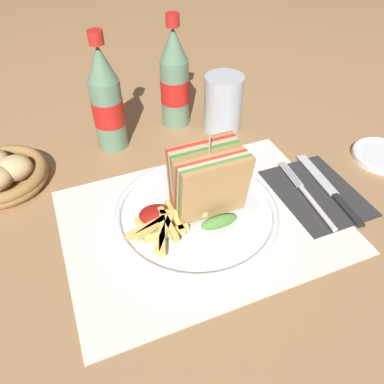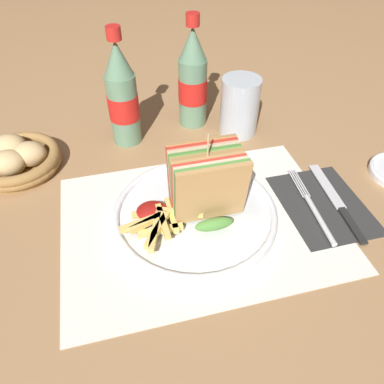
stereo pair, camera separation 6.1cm
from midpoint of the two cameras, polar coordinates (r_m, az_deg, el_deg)
ground_plane at (r=0.63m, az=3.45°, el=-3.17°), size 4.00×4.00×0.00m
placemat at (r=0.62m, az=3.97°, el=-4.66°), size 0.44×0.33×0.00m
plate_main at (r=0.62m, az=3.29°, el=-3.39°), size 0.27×0.27×0.02m
club_sandwich at (r=0.57m, az=5.32°, el=0.96°), size 0.11×0.09×0.15m
fries_pile at (r=0.57m, az=-2.03°, el=-4.79°), size 0.13×0.11×0.02m
ketchup_blob at (r=0.59m, az=-3.28°, el=-2.95°), size 0.05×0.04×0.02m
napkin at (r=0.69m, az=21.71°, el=-1.85°), size 0.14×0.18×0.00m
fork at (r=0.66m, az=20.78°, el=-2.87°), size 0.03×0.18×0.01m
knife at (r=0.70m, az=23.52°, el=-1.39°), size 0.03×0.20×0.00m
coke_bottle_near at (r=0.75m, az=-8.24°, el=14.09°), size 0.06×0.06×0.23m
coke_bottle_far at (r=0.81m, az=2.36°, el=16.56°), size 0.06×0.06×0.23m
glass_near at (r=0.81m, az=9.41°, el=12.16°), size 0.08×0.08×0.12m
bread_basket at (r=0.77m, az=-23.11°, el=4.51°), size 0.16×0.16×0.06m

